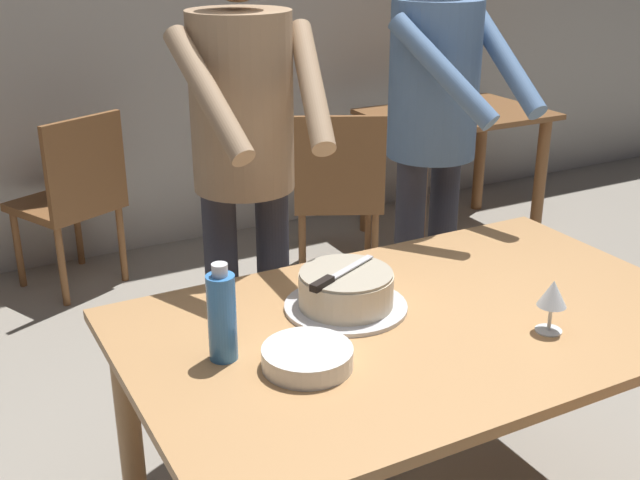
# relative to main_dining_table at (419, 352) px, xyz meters

# --- Properties ---
(back_wall) EXTENTS (10.00, 0.12, 2.70)m
(back_wall) POSITION_rel_main_dining_table_xyz_m (0.00, 2.72, 0.70)
(back_wall) COLOR #BCB7AD
(back_wall) RESTS_ON ground_plane
(main_dining_table) EXTENTS (1.58, 0.96, 0.75)m
(main_dining_table) POSITION_rel_main_dining_table_xyz_m (0.00, 0.00, 0.00)
(main_dining_table) COLOR tan
(main_dining_table) RESTS_ON ground_plane
(cake_on_platter) EXTENTS (0.34, 0.34, 0.11)m
(cake_on_platter) POSITION_rel_main_dining_table_xyz_m (-0.15, 0.15, 0.15)
(cake_on_platter) COLOR silver
(cake_on_platter) RESTS_ON main_dining_table
(cake_knife) EXTENTS (0.25, 0.14, 0.02)m
(cake_knife) POSITION_rel_main_dining_table_xyz_m (-0.21, 0.12, 0.22)
(cake_knife) COLOR silver
(cake_knife) RESTS_ON cake_on_platter
(plate_stack) EXTENTS (0.22, 0.22, 0.05)m
(plate_stack) POSITION_rel_main_dining_table_xyz_m (-0.38, -0.08, 0.13)
(plate_stack) COLOR white
(plate_stack) RESTS_ON main_dining_table
(wine_glass_near) EXTENTS (0.08, 0.08, 0.14)m
(wine_glass_near) POSITION_rel_main_dining_table_xyz_m (0.25, -0.21, 0.21)
(wine_glass_near) COLOR silver
(wine_glass_near) RESTS_ON main_dining_table
(water_bottle) EXTENTS (0.07, 0.07, 0.25)m
(water_bottle) POSITION_rel_main_dining_table_xyz_m (-0.54, 0.06, 0.22)
(water_bottle) COLOR #387AC6
(water_bottle) RESTS_ON main_dining_table
(person_cutting_cake) EXTENTS (0.47, 0.56, 1.72)m
(person_cutting_cake) POSITION_rel_main_dining_table_xyz_m (-0.21, 0.69, 0.43)
(person_cutting_cake) COLOR #2D2D38
(person_cutting_cake) RESTS_ON ground_plane
(person_standing_beside) EXTENTS (0.46, 0.57, 1.72)m
(person_standing_beside) POSITION_rel_main_dining_table_xyz_m (0.54, 0.72, 0.43)
(person_standing_beside) COLOR #2D2D38
(person_standing_beside) RESTS_ON ground_plane
(background_table) EXTENTS (1.00, 0.70, 0.74)m
(background_table) POSITION_rel_main_dining_table_xyz_m (1.66, 2.02, -0.07)
(background_table) COLOR brown
(background_table) RESTS_ON ground_plane
(background_chair_0) EXTENTS (0.59, 0.59, 0.90)m
(background_chair_0) POSITION_rel_main_dining_table_xyz_m (0.73, 1.75, -0.15)
(background_chair_0) COLOR brown
(background_chair_0) RESTS_ON ground_plane
(background_chair_1) EXTENTS (0.58, 0.58, 0.90)m
(background_chair_1) POSITION_rel_main_dining_table_xyz_m (-0.46, 2.29, -0.15)
(background_chair_1) COLOR brown
(background_chair_1) RESTS_ON ground_plane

